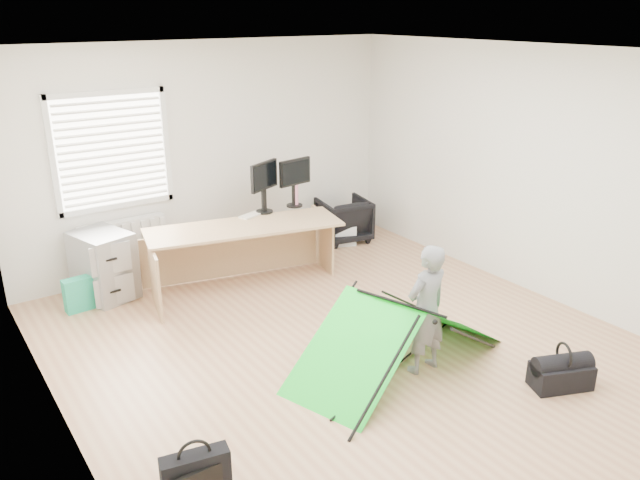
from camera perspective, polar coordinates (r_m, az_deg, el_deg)
ground at (r=6.07m, az=2.18°, el=-9.52°), size 5.50×5.50×0.00m
back_wall at (r=7.82m, az=-9.97°, el=7.70°), size 5.00×0.02×2.70m
window at (r=7.33m, az=-18.49°, el=7.72°), size 1.20×0.06×1.20m
radiator at (r=7.59m, az=-17.48°, el=-0.43°), size 1.00×0.12×0.60m
desk at (r=7.17m, az=-6.84°, el=-1.50°), size 2.28×1.16×0.74m
filing_cabinet at (r=7.27m, az=-19.19°, el=-2.18°), size 0.64×0.75×0.75m
monitor_left at (r=7.42m, az=-5.16°, el=4.20°), size 0.47×0.29×0.45m
monitor_right at (r=7.63m, az=-2.37°, el=4.67°), size 0.47×0.16×0.44m
keyboard at (r=7.39m, az=-6.10°, el=2.36°), size 0.41×0.25×0.02m
thermos at (r=7.67m, az=-2.28°, el=4.13°), size 0.08×0.08×0.27m
office_chair at (r=8.60m, az=2.18°, el=1.87°), size 0.75×0.77×0.59m
person at (r=5.49m, az=9.67°, el=-6.27°), size 0.44×0.30×1.19m
kite at (r=5.62m, az=7.19°, el=-8.64°), size 2.21×1.48×0.63m
storage_crate at (r=8.53m, az=1.47°, el=0.59°), size 0.59×0.51×0.28m
tote_bag at (r=7.11m, az=-21.16°, el=-4.65°), size 0.32×0.15×0.37m
laptop_bag at (r=4.42m, az=-11.26°, el=-20.37°), size 0.47×0.22×0.34m
duffel_bag at (r=5.78m, az=21.16°, el=-11.49°), size 0.56×0.43×0.22m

